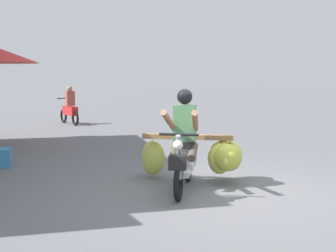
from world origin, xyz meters
TOP-DOWN VIEW (x-y plane):
  - ground_plane at (0.00, 0.00)m, footprint 120.00×120.00m
  - motorbike_main_loaded at (-0.20, 0.74)m, footprint 1.72×2.01m
  - motorbike_distant_ahead_left at (-1.98, 10.33)m, footprint 0.74×1.55m

SIDE VIEW (x-z plane):
  - ground_plane at x=0.00m, z-range 0.00..0.00m
  - motorbike_main_loaded at x=-0.20m, z-range -0.27..1.31m
  - motorbike_distant_ahead_left at x=-1.98m, z-range -0.13..1.27m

